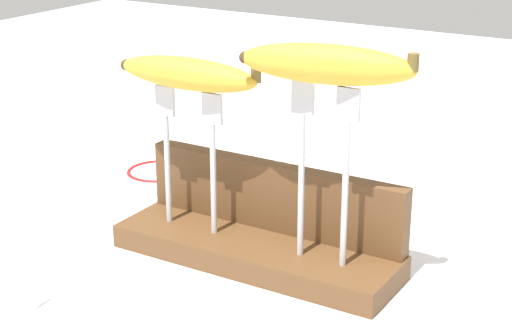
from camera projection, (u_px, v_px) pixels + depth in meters
ground_plane at (256, 262)px, 1.00m from camera, size 3.00×3.00×0.00m
wooden_board at (256, 251)px, 1.00m from camera, size 0.34×0.11×0.03m
board_backstop at (274, 196)px, 1.01m from camera, size 0.34×0.02×0.08m
fork_stand_left at (189, 146)px, 1.00m from camera, size 0.09×0.01×0.17m
fork_stand_right at (324, 158)px, 0.91m from camera, size 0.08×0.01×0.20m
banana_raised_left at (187, 74)px, 0.97m from camera, size 0.19×0.05×0.04m
banana_raised_right at (326, 64)px, 0.87m from camera, size 0.19×0.07×0.04m
wire_coil at (158, 170)px, 1.30m from camera, size 0.10×0.10×0.01m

